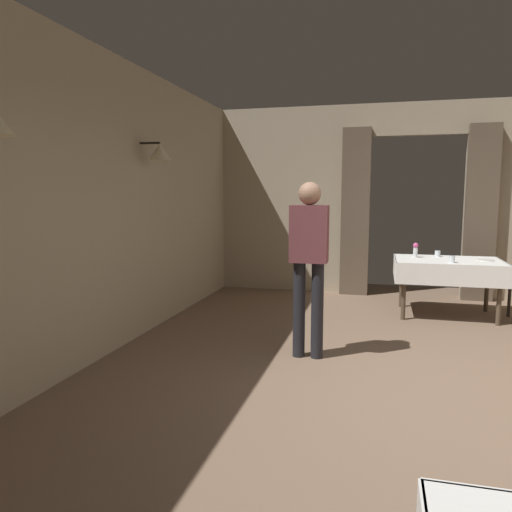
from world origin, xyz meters
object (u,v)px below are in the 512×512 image
Objects in this scene: flower_vase_mid at (416,250)px; glass_mid_d at (438,254)px; plate_mid_b at (486,260)px; glass_mid_c at (452,259)px; dining_table_mid at (448,267)px; person_waiter_by_doorway at (309,255)px.

flower_vase_mid reaches higher than glass_mid_d.
plate_mid_b is 0.54m from glass_mid_c.
glass_mid_c is (0.01, -0.29, 0.14)m from dining_table_mid.
person_waiter_by_doorway is at bearing -120.97° from glass_mid_d.
glass_mid_d is (-0.11, 0.26, 0.14)m from dining_table_mid.
dining_table_mid is 2.64m from person_waiter_by_doorway.
glass_mid_c reaches higher than plate_mid_b.
dining_table_mid is 6.77× the size of flower_vase_mid.
flower_vase_mid is at bearing -155.26° from glass_mid_d.
glass_mid_c is at bearing -88.05° from dining_table_mid.
person_waiter_by_doorway is (-1.13, -2.24, 0.17)m from flower_vase_mid.
person_waiter_by_doorway is (-1.53, -2.12, 0.37)m from dining_table_mid.
flower_vase_mid is at bearing 63.27° from person_waiter_by_doorway.
person_waiter_by_doorway reaches higher than flower_vase_mid.
person_waiter_by_doorway is (-1.43, -2.38, 0.23)m from glass_mid_d.
dining_table_mid is 0.31m from glass_mid_d.
glass_mid_c is at bearing -78.00° from glass_mid_d.
glass_mid_d is at bearing 102.00° from glass_mid_c.
glass_mid_d is (-0.12, 0.55, -0.00)m from glass_mid_c.
person_waiter_by_doorway is (-1.54, -1.82, 0.23)m from glass_mid_c.
plate_mid_b is 0.12× the size of person_waiter_by_doorway.
glass_mid_d is at bearing 24.74° from flower_vase_mid.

